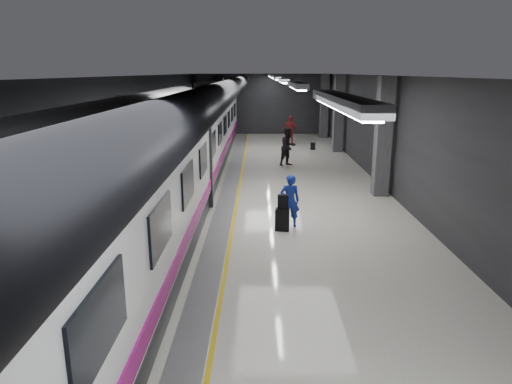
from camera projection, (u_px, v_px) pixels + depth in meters
ground at (263, 210)px, 15.87m from camera, size 40.00×40.00×0.00m
platform_hall at (255, 105)px, 15.89m from camera, size 10.02×40.02×4.51m
train at (167, 151)px, 15.36m from camera, size 3.05×38.00×4.05m
traveler_main at (290, 201)px, 13.93m from camera, size 0.62×0.42×1.65m
suitcase_main at (282, 220)px, 13.70m from camera, size 0.45×0.32×0.68m
shoulder_bag at (283, 202)px, 13.59m from camera, size 0.34×0.20×0.43m
traveler_far_a at (288, 147)px, 23.07m from camera, size 1.19×1.15×1.92m
traveler_far_b at (290, 130)px, 29.89m from camera, size 1.19×0.74×1.88m
suitcase_far at (313, 146)px, 27.98m from camera, size 0.32×0.23×0.44m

